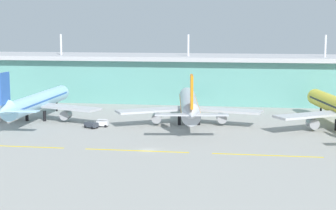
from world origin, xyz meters
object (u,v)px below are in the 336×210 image
pushback_tug (91,125)px  baggage_cart (102,123)px  airliner_near (37,102)px  airliner_middle (189,105)px

pushback_tug → baggage_cart: baggage_cart is taller
airliner_near → pushback_tug: bearing=-26.3°
airliner_near → baggage_cart: bearing=-18.7°
airliner_middle → pushback_tug: bearing=-158.7°
baggage_cart → airliner_middle: bearing=18.8°
airliner_near → baggage_cart: size_ratio=16.78×
airliner_near → pushback_tug: airliner_near is taller
airliner_middle → pushback_tug: 32.94m
pushback_tug → airliner_middle: bearing=21.3°
airliner_near → baggage_cart: 27.79m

